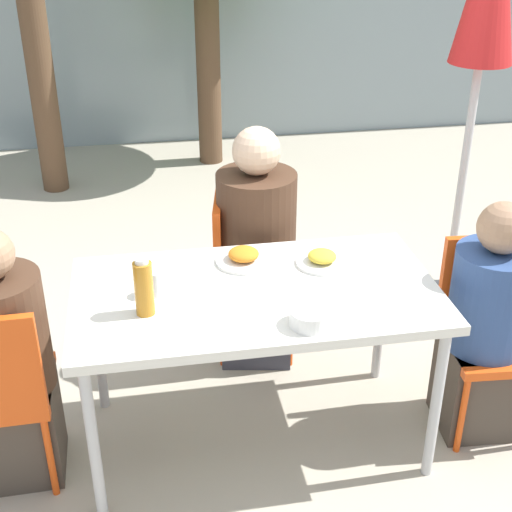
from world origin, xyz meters
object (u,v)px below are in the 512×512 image
(person_left, at_px, (10,367))
(chair_right, at_px, (489,321))
(chair_far, at_px, (240,263))
(bottle, at_px, (144,287))
(closed_umbrella, at_px, (487,8))
(person_right, at_px, (486,329))
(drinking_cup, at_px, (155,283))
(person_far, at_px, (256,255))
(salad_bowl, at_px, (310,317))

(person_left, xyz_separation_m, chair_right, (2.00, 0.02, -0.02))
(chair_far, distance_m, bottle, 1.01)
(chair_far, distance_m, closed_umbrella, 1.70)
(person_left, height_order, closed_umbrella, closed_umbrella)
(closed_umbrella, xyz_separation_m, bottle, (-1.71, -1.02, -0.78))
(person_right, distance_m, chair_far, 1.21)
(drinking_cup, bearing_deg, person_far, 50.49)
(closed_umbrella, bearing_deg, chair_far, -169.90)
(chair_far, distance_m, person_far, 0.12)
(person_right, xyz_separation_m, bottle, (-1.40, -0.02, 0.36))
(person_far, distance_m, bottle, 0.97)
(chair_far, height_order, bottle, bottle)
(chair_right, distance_m, person_right, 0.10)
(person_far, relative_size, bottle, 5.28)
(chair_right, xyz_separation_m, salad_bowl, (-0.88, -0.28, 0.29))
(closed_umbrella, height_order, drinking_cup, closed_umbrella)
(bottle, bearing_deg, chair_far, 59.27)
(chair_right, distance_m, closed_umbrella, 1.50)
(person_far, distance_m, drinking_cup, 0.83)
(person_right, bearing_deg, drinking_cup, 0.01)
(chair_far, bearing_deg, person_left, -44.41)
(person_left, relative_size, person_right, 1.02)
(person_left, distance_m, chair_far, 1.25)
(salad_bowl, bearing_deg, closed_umbrella, 46.84)
(person_far, height_order, drinking_cup, person_far)
(bottle, xyz_separation_m, salad_bowl, (0.58, -0.18, -0.08))
(salad_bowl, bearing_deg, drinking_cup, 150.23)
(chair_right, bearing_deg, drinking_cup, 3.26)
(person_left, bearing_deg, salad_bowl, -14.21)
(person_far, height_order, closed_umbrella, closed_umbrella)
(bottle, xyz_separation_m, drinking_cup, (0.04, 0.13, -0.06))
(chair_far, distance_m, salad_bowl, 1.03)
(person_left, relative_size, bottle, 4.82)
(person_far, relative_size, closed_umbrella, 0.55)
(salad_bowl, bearing_deg, person_left, 166.79)
(chair_far, xyz_separation_m, person_far, (0.07, -0.06, 0.07))
(chair_right, distance_m, chair_far, 1.21)
(bottle, bearing_deg, salad_bowl, -17.41)
(drinking_cup, bearing_deg, chair_right, -1.09)
(person_far, xyz_separation_m, salad_bowl, (0.03, -0.92, 0.22))
(bottle, bearing_deg, closed_umbrella, 30.85)
(closed_umbrella, bearing_deg, bottle, -149.15)
(person_far, bearing_deg, person_left, -48.58)
(chair_right, xyz_separation_m, drinking_cup, (-1.42, 0.03, 0.31))
(chair_right, relative_size, salad_bowl, 5.61)
(person_left, bearing_deg, person_far, 30.31)
(closed_umbrella, xyz_separation_m, drinking_cup, (-1.67, -0.90, -0.84))
(chair_far, xyz_separation_m, drinking_cup, (-0.44, -0.68, 0.31))
(closed_umbrella, xyz_separation_m, salad_bowl, (-1.13, -1.21, -0.86))
(person_right, relative_size, closed_umbrella, 0.49)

